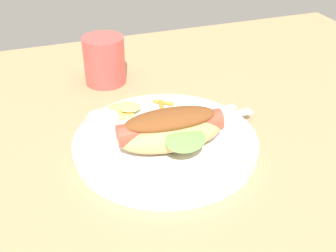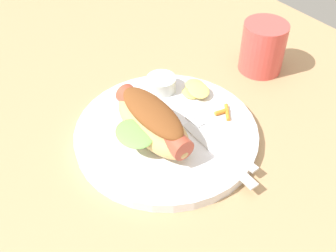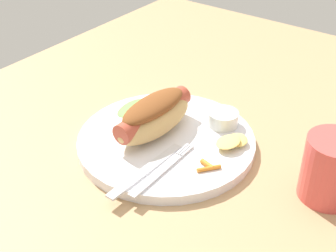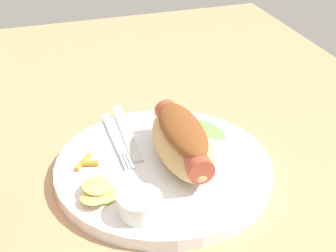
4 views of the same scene
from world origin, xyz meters
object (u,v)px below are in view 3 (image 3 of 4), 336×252
Objects in this scene: sauce_ramekin at (223,119)px; chips_pile at (231,141)px; knife at (146,170)px; plate at (166,141)px; fork at (162,170)px; carrot_garnish at (208,167)px; hot_dog at (153,115)px; drinking_cup at (331,169)px.

sauce_ramekin reaches higher than chips_pile.
chips_pile reaches higher than knife.
plate is at bearing -32.61° from sauce_ramekin.
carrot_garnish is (-4.41, 4.86, 0.13)cm from fork.
plate is 9.82cm from carrot_garnish.
chips_pile reaches higher than carrot_garnish.
chips_pile reaches higher than fork.
hot_dog reaches higher than knife.
hot_dog is 10.43cm from fork.
fork is at bearing -61.32° from drinking_cup.
sauce_ramekin is at bearing -159.30° from carrot_garnish.
chips_pile is at bearing -25.02° from knife.
plate is 4.60cm from hot_dog.
hot_dog is 1.06× the size of knife.
carrot_garnish is (-5.70, 6.64, 0.15)cm from knife.
carrot_garnish is at bearing -101.33° from hot_dog.
fork is at bearing -22.41° from chips_pile.
knife is 2.36× the size of chips_pile.
fork is 2.28× the size of chips_pile.
plate is at bearing -89.57° from hot_dog.
sauce_ramekin is at bearing -6.49° from knife.
drinking_cup reaches higher than fork.
sauce_ramekin is 16.83cm from knife.
chips_pile reaches higher than plate.
hot_dog is at bearing -103.10° from carrot_garnish.
sauce_ramekin is 1.54× the size of carrot_garnish.
knife is at bearing -27.14° from chips_pile.
drinking_cup is (0.30, 15.21, 2.22)cm from chips_pile.
sauce_ramekin reaches higher than plate.
plate is 4.41× the size of chips_pile.
plate is at bearing 31.61° from fork.
fork is (7.11, 4.52, 1.00)cm from plate.
fork is 4.51× the size of carrot_garnish.
chips_pile is (-3.96, 11.60, -2.36)cm from hot_dog.
chips_pile is (-12.43, 6.37, 0.52)cm from knife.
carrot_garnish is at bearing 73.92° from plate.
plate is at bearing 20.15° from knife.
drinking_cup is (-12.13, 21.58, 2.74)cm from knife.
drinking_cup is (-3.72, 24.32, 3.72)cm from plate.
hot_dog is 12.48cm from chips_pile.
drinking_cup is (-6.42, 14.94, 2.59)cm from carrot_garnish.
fork is at bearing -2.74° from sauce_ramekin.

